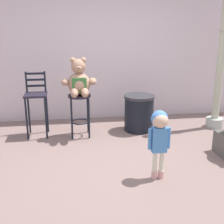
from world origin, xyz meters
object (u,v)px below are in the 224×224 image
(teddy_bear, at_px, (79,82))
(child_walking, at_px, (159,130))
(bar_stool_with_teddy, at_px, (80,107))
(bar_chair_empty, at_px, (36,99))
(trash_bin, at_px, (139,113))
(lamppost, at_px, (221,61))

(teddy_bear, xyz_separation_m, child_walking, (0.92, -1.63, -0.33))
(bar_stool_with_teddy, height_order, teddy_bear, teddy_bear)
(bar_stool_with_teddy, bearing_deg, child_walking, -61.00)
(bar_stool_with_teddy, height_order, bar_chair_empty, bar_chair_empty)
(bar_stool_with_teddy, distance_m, trash_bin, 1.11)
(child_walking, height_order, lamppost, lamppost)
(child_walking, xyz_separation_m, bar_chair_empty, (-1.66, 1.80, 0.00))
(trash_bin, relative_size, bar_chair_empty, 0.60)
(bar_chair_empty, bearing_deg, teddy_bear, -13.03)
(child_walking, xyz_separation_m, trash_bin, (0.17, 1.80, -0.32))
(trash_bin, height_order, lamppost, lamppost)
(child_walking, distance_m, bar_chair_empty, 2.45)
(child_walking, xyz_separation_m, lamppost, (1.65, 1.76, 0.61))
(lamppost, distance_m, bar_chair_empty, 3.37)
(lamppost, bearing_deg, bar_stool_with_teddy, -177.84)
(bar_stool_with_teddy, relative_size, trash_bin, 1.12)
(bar_stool_with_teddy, height_order, trash_bin, bar_stool_with_teddy)
(child_walking, relative_size, trash_bin, 1.36)
(lamppost, xyz_separation_m, bar_chair_empty, (-3.32, 0.04, -0.60))
(teddy_bear, relative_size, bar_chair_empty, 0.56)
(bar_stool_with_teddy, distance_m, bar_chair_empty, 0.77)
(teddy_bear, height_order, bar_chair_empty, teddy_bear)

